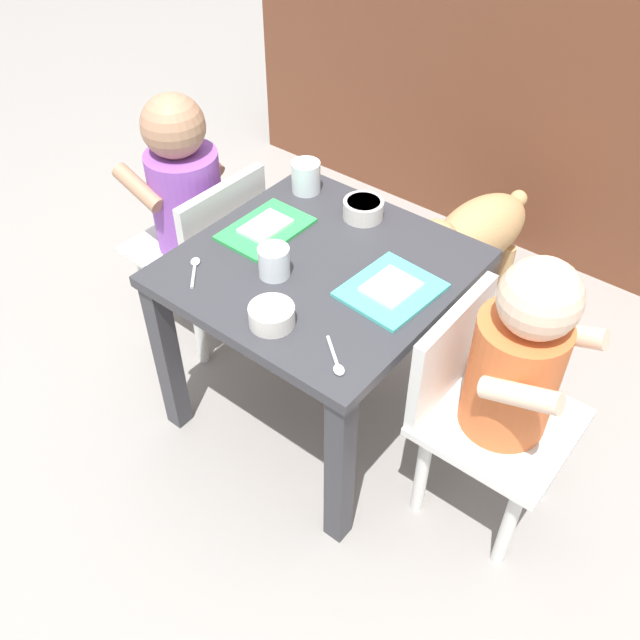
% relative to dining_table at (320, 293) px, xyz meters
% --- Properties ---
extents(ground_plane, '(7.00, 7.00, 0.00)m').
position_rel_dining_table_xyz_m(ground_plane, '(0.00, 0.00, -0.38)').
color(ground_plane, gray).
extents(kitchen_cabinet_back, '(1.99, 0.35, 0.98)m').
position_rel_dining_table_xyz_m(kitchen_cabinet_back, '(0.00, 1.10, 0.11)').
color(kitchen_cabinet_back, brown).
rests_on(kitchen_cabinet_back, ground).
extents(dining_table, '(0.55, 0.55, 0.46)m').
position_rel_dining_table_xyz_m(dining_table, '(0.00, 0.00, 0.00)').
color(dining_table, '#333338').
rests_on(dining_table, ground).
extents(seated_child_left, '(0.29, 0.29, 0.68)m').
position_rel_dining_table_xyz_m(seated_child_left, '(-0.44, 0.04, 0.05)').
color(seated_child_left, silver).
rests_on(seated_child_left, ground).
extents(seated_child_right, '(0.28, 0.28, 0.67)m').
position_rel_dining_table_xyz_m(seated_child_right, '(0.44, 0.01, 0.05)').
color(seated_child_right, silver).
rests_on(seated_child_right, ground).
extents(dog, '(0.23, 0.44, 0.33)m').
position_rel_dining_table_xyz_m(dog, '(0.06, 0.60, -0.16)').
color(dog, tan).
rests_on(dog, ground).
extents(food_tray_left, '(0.14, 0.20, 0.02)m').
position_rel_dining_table_xyz_m(food_tray_left, '(-0.17, 0.02, 0.09)').
color(food_tray_left, green).
rests_on(food_tray_left, dining_table).
extents(food_tray_right, '(0.17, 0.20, 0.02)m').
position_rel_dining_table_xyz_m(food_tray_right, '(0.17, 0.02, 0.09)').
color(food_tray_right, '#4CC6BC').
rests_on(food_tray_right, dining_table).
extents(water_cup_left, '(0.07, 0.07, 0.07)m').
position_rel_dining_table_xyz_m(water_cup_left, '(-0.20, 0.20, 0.11)').
color(water_cup_left, white).
rests_on(water_cup_left, dining_table).
extents(water_cup_right, '(0.06, 0.06, 0.07)m').
position_rel_dining_table_xyz_m(water_cup_right, '(-0.05, -0.09, 0.11)').
color(water_cup_right, white).
rests_on(water_cup_right, dining_table).
extents(veggie_bowl_near, '(0.09, 0.09, 0.04)m').
position_rel_dining_table_xyz_m(veggie_bowl_near, '(-0.03, 0.19, 0.10)').
color(veggie_bowl_near, silver).
rests_on(veggie_bowl_near, dining_table).
extents(cereal_bowl_right_side, '(0.09, 0.09, 0.04)m').
position_rel_dining_table_xyz_m(cereal_bowl_right_side, '(0.04, -0.20, 0.10)').
color(cereal_bowl_right_side, silver).
rests_on(cereal_bowl_right_side, dining_table).
extents(spoon_by_left_tray, '(0.08, 0.08, 0.01)m').
position_rel_dining_table_xyz_m(spoon_by_left_tray, '(-0.19, -0.18, 0.09)').
color(spoon_by_left_tray, silver).
rests_on(spoon_by_left_tray, dining_table).
extents(spoon_by_right_tray, '(0.09, 0.07, 0.01)m').
position_rel_dining_table_xyz_m(spoon_by_right_tray, '(0.20, -0.20, 0.09)').
color(spoon_by_right_tray, silver).
rests_on(spoon_by_right_tray, dining_table).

